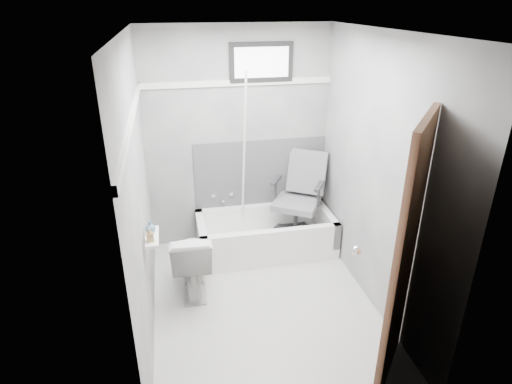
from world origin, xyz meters
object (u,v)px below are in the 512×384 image
object	(u,v)px
bathtub	(266,234)
soap_bottle_a	(150,235)
office_chair	(297,197)
soap_bottle_b	(150,227)
door	(466,285)
toilet	(192,260)

from	to	relation	value
bathtub	soap_bottle_a	xyz separation A→B (m)	(-1.17, -1.12, 0.76)
office_chair	soap_bottle_b	distance (m)	1.88
soap_bottle_a	bathtub	bearing A→B (deg)	43.75
door	soap_bottle_b	size ratio (longest dim) A/B	19.16
office_chair	soap_bottle_b	bearing A→B (deg)	-113.71
office_chair	soap_bottle_a	xyz separation A→B (m)	(-1.53, -1.17, 0.36)
toilet	door	xyz separation A→B (m)	(1.60, -1.65, 0.67)
soap_bottle_b	door	bearing A→B (deg)	-32.65
toilet	soap_bottle_a	distance (m)	0.91
office_chair	soap_bottle_b	size ratio (longest dim) A/B	9.22
office_chair	toilet	size ratio (longest dim) A/B	1.42
soap_bottle_a	toilet	bearing A→B (deg)	60.42
door	soap_bottle_b	distance (m)	2.28
door	office_chair	bearing A→B (deg)	99.79
toilet	soap_bottle_b	size ratio (longest dim) A/B	6.50
bathtub	door	world-z (taller)	door
bathtub	toilet	bearing A→B (deg)	-146.80
bathtub	door	distance (m)	2.46
bathtub	toilet	size ratio (longest dim) A/B	2.21
bathtub	office_chair	xyz separation A→B (m)	(0.36, 0.05, 0.39)
door	bathtub	bearing A→B (deg)	108.75
office_chair	soap_bottle_a	world-z (taller)	office_chair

